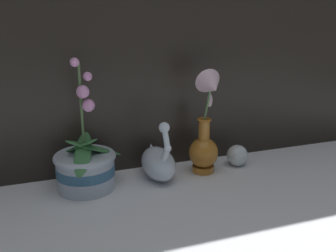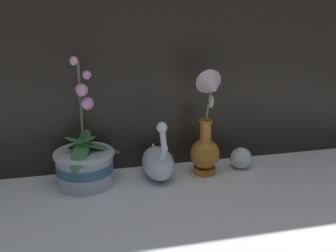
{
  "view_description": "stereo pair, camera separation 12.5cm",
  "coord_description": "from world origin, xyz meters",
  "px_view_note": "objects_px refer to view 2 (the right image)",
  "views": [
    {
      "loc": [
        -0.38,
        -1.03,
        0.54
      ],
      "look_at": [
        0.03,
        0.1,
        0.18
      ],
      "focal_mm": 42.0,
      "sensor_mm": 36.0,
      "label": 1
    },
    {
      "loc": [
        -0.26,
        -1.07,
        0.54
      ],
      "look_at": [
        0.03,
        0.1,
        0.18
      ],
      "focal_mm": 42.0,
      "sensor_mm": 36.0,
      "label": 2
    }
  ],
  "objects_px": {
    "blue_vase": "(207,136)",
    "glass_sphere": "(241,158)",
    "orchid_potted_plant": "(85,162)",
    "swan_figurine": "(158,161)"
  },
  "relations": [
    {
      "from": "blue_vase",
      "to": "glass_sphere",
      "type": "relative_size",
      "value": 4.75
    },
    {
      "from": "orchid_potted_plant",
      "to": "swan_figurine",
      "type": "xyz_separation_m",
      "value": [
        0.23,
        -0.0,
        -0.02
      ]
    },
    {
      "from": "blue_vase",
      "to": "glass_sphere",
      "type": "height_order",
      "value": "blue_vase"
    },
    {
      "from": "blue_vase",
      "to": "orchid_potted_plant",
      "type": "bearing_deg",
      "value": 177.44
    },
    {
      "from": "blue_vase",
      "to": "glass_sphere",
      "type": "bearing_deg",
      "value": 9.06
    },
    {
      "from": "swan_figurine",
      "to": "blue_vase",
      "type": "xyz_separation_m",
      "value": [
        0.16,
        -0.02,
        0.08
      ]
    },
    {
      "from": "orchid_potted_plant",
      "to": "swan_figurine",
      "type": "relative_size",
      "value": 1.95
    },
    {
      "from": "swan_figurine",
      "to": "blue_vase",
      "type": "height_order",
      "value": "blue_vase"
    },
    {
      "from": "orchid_potted_plant",
      "to": "glass_sphere",
      "type": "height_order",
      "value": "orchid_potted_plant"
    },
    {
      "from": "swan_figurine",
      "to": "glass_sphere",
      "type": "relative_size",
      "value": 2.77
    }
  ]
}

